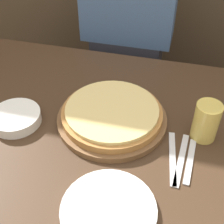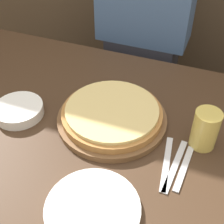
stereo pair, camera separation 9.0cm
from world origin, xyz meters
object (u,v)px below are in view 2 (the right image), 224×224
dinner_plate (93,209)px  diner_person (142,52)px  fork (166,163)px  beer_glass (206,128)px  dinner_knife (175,166)px  pizza_on_board (112,115)px  spoon (184,168)px  side_bowl (19,110)px

dinner_plate → diner_person: diner_person is taller
fork → diner_person: bearing=111.4°
beer_glass → dinner_knife: bearing=-116.1°
beer_glass → fork: (-0.08, -0.11, -0.07)m
pizza_on_board → dinner_knife: pizza_on_board is taller
dinner_plate → dinner_knife: bearing=52.9°
dinner_plate → spoon: dinner_plate is taller
pizza_on_board → dinner_plate: size_ratio=1.48×
dinner_knife → diner_person: (-0.31, 0.73, -0.10)m
dinner_knife → pizza_on_board: bearing=154.7°
beer_glass → spoon: size_ratio=0.72×
dinner_plate → spoon: bearing=48.9°
beer_glass → side_bowl: bearing=-172.0°
beer_glass → dinner_plate: size_ratio=0.52×
side_bowl → diner_person: bearing=72.2°
spoon → dinner_knife: bearing=180.0°
dinner_knife → spoon: 0.02m
pizza_on_board → dinner_plate: pizza_on_board is taller
diner_person → pizza_on_board: bearing=-82.9°
dinner_plate → fork: (0.14, 0.21, -0.01)m
beer_glass → dinner_knife: (-0.06, -0.11, -0.07)m
beer_glass → diner_person: bearing=120.8°
fork → pizza_on_board: bearing=152.2°
pizza_on_board → beer_glass: size_ratio=2.88×
beer_glass → side_bowl: beer_glass is taller
fork → dinner_knife: 0.02m
dinner_plate → diner_person: (-0.15, 0.95, -0.11)m
side_bowl → diner_person: 0.75m
dinner_plate → pizza_on_board: bearing=102.7°
side_bowl → diner_person: diner_person is taller
dinner_knife → diner_person: bearing=113.1°
side_bowl → fork: (0.51, -0.03, -0.02)m
spoon → diner_person: 0.81m
dinner_knife → side_bowl: bearing=176.7°
side_bowl → fork: side_bowl is taller
dinner_plate → diner_person: 0.97m
fork → diner_person: 0.79m
pizza_on_board → fork: size_ratio=1.75×
fork → dinner_plate: bearing=-122.6°
dinner_knife → spoon: (0.02, 0.00, 0.00)m
spoon → dinner_plate: bearing=-131.1°
beer_glass → side_bowl: (-0.60, -0.08, -0.05)m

